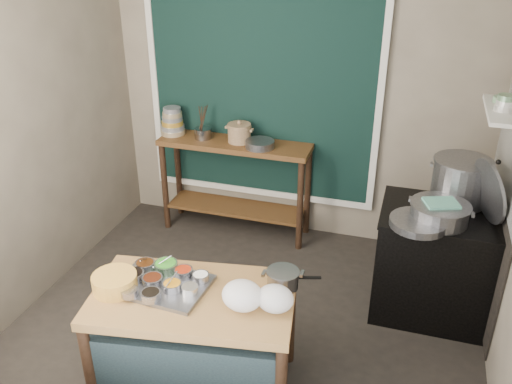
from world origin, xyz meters
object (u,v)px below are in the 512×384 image
(utensil_cup, at_px, (203,133))
(ceramic_crock, at_px, (239,134))
(stock_pot, at_px, (460,181))
(stove_block, at_px, (436,264))
(prep_table, at_px, (196,342))
(steamer, at_px, (440,213))
(condiment_tray, at_px, (162,285))
(yellow_basin, at_px, (115,282))
(back_counter, at_px, (236,187))
(saucepan, at_px, (283,279))

(utensil_cup, xyz_separation_m, ceramic_crock, (0.36, 0.01, 0.03))
(stock_pot, bearing_deg, utensil_cup, 167.38)
(stove_block, height_order, stock_pot, stock_pot)
(prep_table, bearing_deg, steamer, 29.89)
(condiment_tray, bearing_deg, prep_table, -5.67)
(stock_pot, bearing_deg, condiment_tray, -139.75)
(stock_pot, bearing_deg, yellow_basin, -141.57)
(prep_table, bearing_deg, ceramic_crock, 91.54)
(yellow_basin, height_order, utensil_cup, utensil_cup)
(condiment_tray, bearing_deg, back_counter, 96.12)
(yellow_basin, relative_size, utensil_cup, 1.68)
(stock_pot, bearing_deg, back_counter, 165.47)
(yellow_basin, bearing_deg, stock_pot, 38.43)
(back_counter, height_order, saucepan, back_counter)
(prep_table, distance_m, stove_block, 1.96)
(ceramic_crock, relative_size, stock_pot, 0.52)
(prep_table, bearing_deg, stove_block, 32.27)
(stove_block, bearing_deg, back_counter, 158.98)
(prep_table, distance_m, utensil_cup, 2.25)
(back_counter, relative_size, steamer, 3.35)
(yellow_basin, xyz_separation_m, utensil_cup, (-0.27, 2.12, 0.20))
(yellow_basin, bearing_deg, condiment_tray, 23.57)
(utensil_cup, height_order, stock_pot, stock_pot)
(utensil_cup, bearing_deg, yellow_basin, -82.72)
(back_counter, xyz_separation_m, stove_block, (1.90, -0.73, -0.05))
(condiment_tray, xyz_separation_m, stock_pot, (1.77, 1.50, 0.29))
(utensil_cup, height_order, ceramic_crock, ceramic_crock)
(stove_block, height_order, ceramic_crock, ceramic_crock)
(condiment_tray, relative_size, yellow_basin, 2.05)
(back_counter, relative_size, condiment_tray, 2.55)
(prep_table, height_order, condiment_tray, condiment_tray)
(saucepan, xyz_separation_m, stock_pot, (1.04, 1.27, 0.25))
(stove_block, relative_size, steamer, 2.08)
(condiment_tray, relative_size, steamer, 1.32)
(yellow_basin, xyz_separation_m, saucepan, (0.99, 0.34, 0.00))
(stove_block, distance_m, stock_pot, 0.67)
(utensil_cup, relative_size, steamer, 0.38)
(yellow_basin, relative_size, steamer, 0.64)
(steamer, bearing_deg, condiment_tray, -145.28)
(utensil_cup, bearing_deg, stock_pot, -12.62)
(ceramic_crock, bearing_deg, prep_table, -79.20)
(prep_table, relative_size, stock_pot, 2.81)
(saucepan, height_order, utensil_cup, utensil_cup)
(steamer, bearing_deg, yellow_basin, -146.67)
(prep_table, xyz_separation_m, ceramic_crock, (-0.39, 2.04, 0.65))
(steamer, bearing_deg, saucepan, -135.03)
(back_counter, distance_m, condiment_tray, 2.04)
(back_counter, distance_m, stock_pot, 2.13)
(stove_block, xyz_separation_m, condiment_tray, (-1.68, -1.28, 0.34))
(saucepan, relative_size, stock_pot, 0.48)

